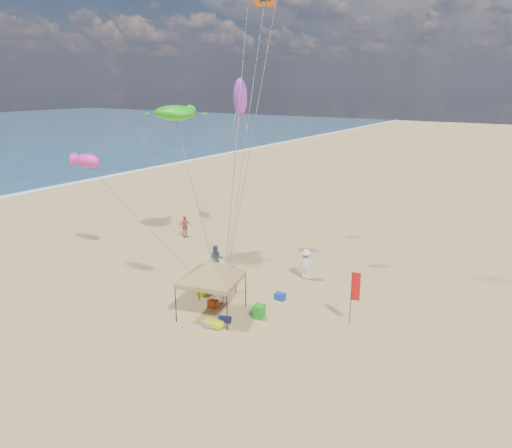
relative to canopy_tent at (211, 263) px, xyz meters
The scene contains 18 objects.
ground 2.87m from the canopy_tent, 55.70° to the left, with size 280.00×280.00×0.00m, color tan.
canopy_tent is the anchor object (origin of this frame).
feather_flag 7.11m from the canopy_tent, 22.95° to the left, with size 0.42×0.14×2.82m.
cooler_red 2.72m from the canopy_tent, 124.16° to the left, with size 0.54×0.38×0.38m, color #B1390E.
cooler_blue 4.72m from the canopy_tent, 58.58° to the left, with size 0.54×0.38×0.38m, color #13389E.
bag_navy 2.87m from the canopy_tent, 19.91° to the right, with size 0.36×0.36×0.60m, color #0E133E.
bag_orange 4.22m from the canopy_tent, 116.40° to the left, with size 0.36×0.36×0.60m, color #E3530C.
chair_green 3.44m from the canopy_tent, 23.32° to the left, with size 0.50×0.50×0.70m, color #1B8F1A.
chair_yellow 3.45m from the canopy_tent, 141.62° to the left, with size 0.50×0.50×0.70m, color yellow.
crate_grey 3.05m from the canopy_tent, 62.04° to the right, with size 0.34×0.30×0.28m, color gray.
beach_cart 2.94m from the canopy_tent, 49.18° to the right, with size 0.90×0.50×0.24m, color yellow.
person_near_a 3.53m from the canopy_tent, 104.57° to the left, with size 0.64×0.42×1.75m, color #A5795E.
person_near_b 6.05m from the canopy_tent, 125.38° to the left, with size 0.85×0.67×1.76m, color #3E4854.
person_near_c 7.27m from the canopy_tent, 75.01° to the left, with size 1.20×0.69×1.86m, color silver.
person_far_a 13.47m from the canopy_tent, 136.92° to the left, with size 1.00×0.42×1.71m, color #B45C45.
turtle_kite 11.76m from the canopy_tent, 140.88° to the left, with size 2.90×2.32×0.97m, color #1AC411.
fish_kite 11.67m from the canopy_tent, behind, with size 1.99×0.99×0.88m, color #E828A3.
squid_kite 13.43m from the canopy_tent, 116.93° to the left, with size 0.97×0.97×2.51m, color purple.
Camera 1 is at (13.86, -18.30, 11.35)m, focal length 34.17 mm.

